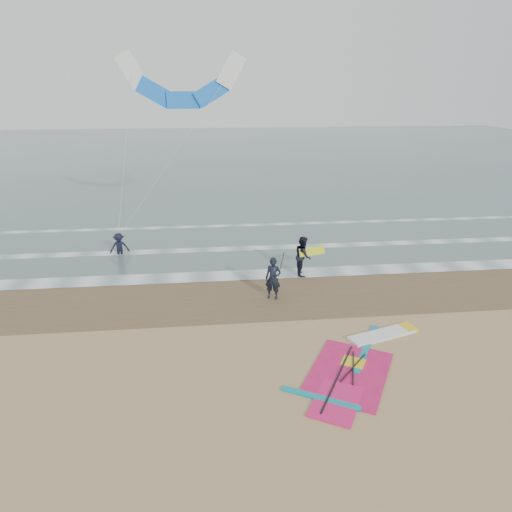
{
  "coord_description": "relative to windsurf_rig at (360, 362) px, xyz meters",
  "views": [
    {
      "loc": [
        -2.7,
        -12.02,
        8.66
      ],
      "look_at": [
        -0.89,
        5.0,
        2.2
      ],
      "focal_mm": 32.0,
      "sensor_mm": 36.0,
      "label": 1
    }
  ],
  "objects": [
    {
      "name": "ground",
      "position": [
        -2.11,
        -0.44,
        -0.04
      ],
      "size": [
        120.0,
        120.0,
        0.0
      ],
      "primitive_type": "plane",
      "color": "tan",
      "rests_on": "ground"
    },
    {
      "name": "sea_water",
      "position": [
        -2.11,
        47.56,
        -0.02
      ],
      "size": [
        120.0,
        80.0,
        0.02
      ],
      "primitive_type": "cube",
      "color": "#47605E",
      "rests_on": "ground"
    },
    {
      "name": "wet_sand_band",
      "position": [
        -2.11,
        5.56,
        -0.03
      ],
      "size": [
        120.0,
        5.0,
        0.01
      ],
      "primitive_type": "cube",
      "color": "brown",
      "rests_on": "ground"
    },
    {
      "name": "foam_waterline",
      "position": [
        -2.11,
        10.0,
        -0.01
      ],
      "size": [
        120.0,
        9.15,
        0.02
      ],
      "color": "white",
      "rests_on": "ground"
    },
    {
      "name": "windsurf_rig",
      "position": [
        0.0,
        0.0,
        0.0
      ],
      "size": [
        5.67,
        5.37,
        0.14
      ],
      "color": "white",
      "rests_on": "ground"
    },
    {
      "name": "person_standing",
      "position": [
        -2.2,
        5.14,
        0.89
      ],
      "size": [
        0.79,
        0.65,
        1.86
      ],
      "primitive_type": "imported",
      "rotation": [
        0.0,
        0.0,
        -0.36
      ],
      "color": "black",
      "rests_on": "ground"
    },
    {
      "name": "person_walking",
      "position": [
        -0.42,
        7.58,
        0.93
      ],
      "size": [
        0.81,
        1.0,
        1.94
      ],
      "primitive_type": "imported",
      "rotation": [
        0.0,
        0.0,
        1.49
      ],
      "color": "black",
      "rests_on": "ground"
    },
    {
      "name": "person_wading",
      "position": [
        -9.67,
        11.26,
        0.76
      ],
      "size": [
        1.12,
        0.78,
        1.59
      ],
      "primitive_type": "imported",
      "rotation": [
        0.0,
        0.0,
        0.19
      ],
      "color": "black",
      "rests_on": "ground"
    },
    {
      "name": "held_pole",
      "position": [
        -1.9,
        5.14,
        1.33
      ],
      "size": [
        0.17,
        0.86,
        1.82
      ],
      "color": "black",
      "rests_on": "ground"
    },
    {
      "name": "carried_kiteboard",
      "position": [
        -0.02,
        7.48,
        1.19
      ],
      "size": [
        1.3,
        0.51,
        0.39
      ],
      "color": "yellow",
      "rests_on": "ground"
    },
    {
      "name": "surf_kite",
      "position": [
        -5.98,
        13.91,
        8.56
      ],
      "size": [
        7.18,
        2.82,
        9.35
      ],
      "color": "white",
      "rests_on": "ground"
    }
  ]
}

